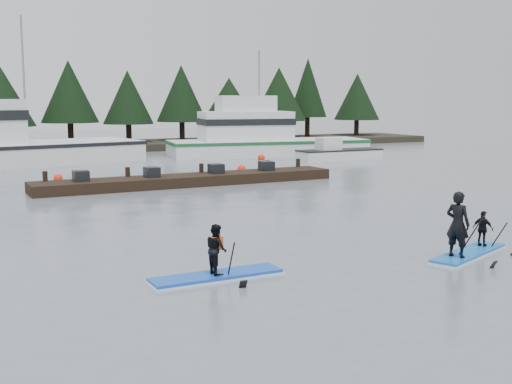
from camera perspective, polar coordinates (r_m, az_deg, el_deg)
name	(u,v)px	position (r m, az deg, el deg)	size (l,w,h in m)	color
ground	(351,260)	(17.90, 8.47, -5.97)	(160.00, 160.00, 0.00)	slate
far_shore	(73,147)	(57.29, -15.98, 3.85)	(70.00, 8.00, 0.60)	#2D281E
treeline	(73,151)	(57.31, -15.97, 3.55)	(60.00, 4.00, 8.00)	black
fishing_boat_medium	(263,147)	(50.53, 0.62, 4.03)	(15.99, 6.63, 9.09)	white
skiff	(340,155)	(47.24, 7.44, 3.32)	(6.39, 1.92, 0.75)	white
floating_dock	(190,180)	(33.07, -5.93, 1.07)	(15.81, 2.11, 0.53)	black
buoy_b	(58,181)	(36.28, -17.17, 0.96)	(0.49, 0.49, 0.49)	#FA280C
buoy_d	(241,171)	(39.28, -1.30, 1.85)	(0.51, 0.51, 0.51)	#FA280C
buoy_c	(261,160)	(46.76, 0.47, 2.88)	(0.53, 0.53, 0.53)	#FA280C
paddleboard_solo	(216,262)	(15.82, -3.54, -6.20)	(3.33, 1.10, 1.82)	blue
paddleboard_duo	(466,234)	(18.74, 18.13, -3.57)	(3.33, 1.94, 2.47)	blue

